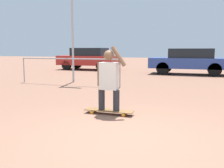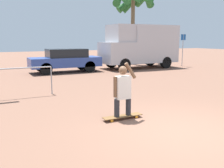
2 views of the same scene
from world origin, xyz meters
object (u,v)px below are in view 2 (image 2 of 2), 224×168
person_skateboarder (123,89)px  palm_tree_near_van (132,0)px  camper_van (140,45)px  parked_car_blue (66,60)px  street_sign (183,46)px  skateboard (123,116)px

person_skateboarder → palm_tree_near_van: bearing=58.5°
camper_van → palm_tree_near_van: bearing=66.9°
person_skateboarder → palm_tree_near_van: palm_tree_near_van is taller
person_skateboarder → camper_van: 12.01m
parked_car_blue → street_sign: (9.00, -0.63, 0.77)m
camper_van → skateboard: bearing=-124.7°
skateboard → camper_van: bearing=55.3°
skateboard → palm_tree_near_van: palm_tree_near_van is taller
person_skateboarder → street_sign: 13.90m
palm_tree_near_van → street_sign: bearing=-69.7°
person_skateboarder → street_sign: street_sign is taller
person_skateboarder → palm_tree_near_van: (8.58, 13.98, 4.58)m
skateboard → street_sign: street_sign is taller
skateboard → parked_car_blue: 10.04m
skateboard → camper_van: (6.82, 9.85, 1.58)m
skateboard → person_skateboarder: 0.74m
camper_van → street_sign: (3.48, -0.55, -0.09)m
parked_car_blue → palm_tree_near_van: palm_tree_near_van is taller
person_skateboarder → parked_car_blue: bearing=82.5°
skateboard → street_sign: size_ratio=0.45×
person_skateboarder → skateboard: bearing=0.0°
camper_van → palm_tree_near_van: 5.84m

